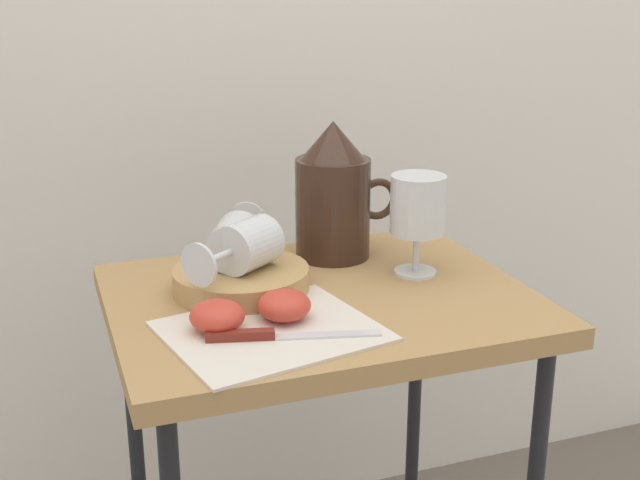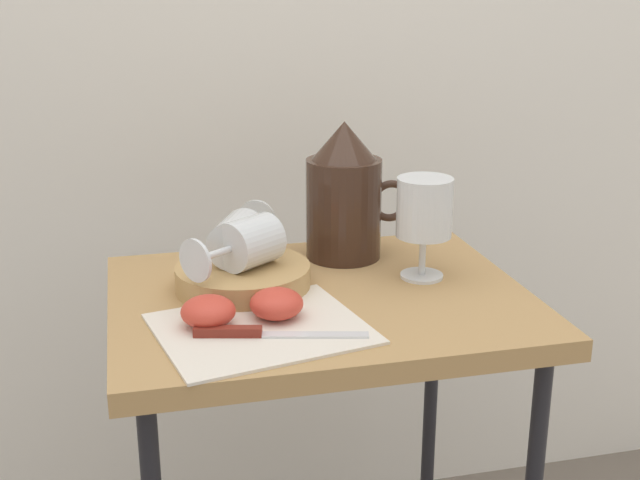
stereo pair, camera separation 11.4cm
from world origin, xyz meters
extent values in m
cube|color=silver|center=(0.00, 0.50, 0.97)|extent=(2.40, 0.03, 1.94)
cube|color=#AD8451|center=(0.00, 0.00, 0.68)|extent=(0.59, 0.46, 0.03)
cylinder|color=black|center=(-0.25, 0.19, 0.33)|extent=(0.02, 0.02, 0.66)
cylinder|color=black|center=(0.25, 0.19, 0.33)|extent=(0.02, 0.02, 0.66)
cube|color=silver|center=(-0.10, -0.10, 0.70)|extent=(0.29, 0.26, 0.00)
cylinder|color=tan|center=(-0.10, 0.05, 0.71)|extent=(0.19, 0.19, 0.03)
cylinder|color=#382319|center=(0.07, 0.15, 0.77)|extent=(0.12, 0.12, 0.16)
cylinder|color=#B23819|center=(0.07, 0.15, 0.74)|extent=(0.11, 0.11, 0.09)
cone|color=#382319|center=(0.07, 0.15, 0.88)|extent=(0.10, 0.10, 0.06)
torus|color=#382319|center=(0.15, 0.15, 0.78)|extent=(0.07, 0.01, 0.07)
cylinder|color=silver|center=(0.16, 0.03, 0.70)|extent=(0.06, 0.06, 0.00)
cylinder|color=silver|center=(0.16, 0.03, 0.73)|extent=(0.01, 0.01, 0.06)
cylinder|color=silver|center=(0.16, 0.03, 0.80)|extent=(0.08, 0.08, 0.09)
cylinder|color=#B23819|center=(0.16, 0.03, 0.78)|extent=(0.07, 0.07, 0.04)
cylinder|color=silver|center=(-0.09, 0.04, 0.76)|extent=(0.10, 0.10, 0.07)
cylinder|color=silver|center=(-0.15, 0.00, 0.76)|extent=(0.05, 0.04, 0.01)
cylinder|color=silver|center=(-0.17, -0.02, 0.76)|extent=(0.04, 0.05, 0.06)
cylinder|color=silver|center=(-0.11, 0.06, 0.76)|extent=(0.10, 0.10, 0.07)
cylinder|color=silver|center=(-0.08, 0.13, 0.76)|extent=(0.03, 0.06, 0.01)
cylinder|color=silver|center=(-0.06, 0.16, 0.76)|extent=(0.06, 0.03, 0.06)
ellipsoid|color=#CC3D2D|center=(-0.17, -0.08, 0.72)|extent=(0.07, 0.07, 0.04)
ellipsoid|color=#CC3D2D|center=(-0.08, -0.08, 0.72)|extent=(0.07, 0.07, 0.04)
cube|color=silver|center=(-0.04, -0.15, 0.70)|extent=(0.13, 0.05, 0.00)
cube|color=maroon|center=(-0.15, -0.12, 0.70)|extent=(0.09, 0.03, 0.01)
camera|label=1|loc=(-0.37, -1.02, 1.13)|focal=46.31mm
camera|label=2|loc=(-0.26, -1.06, 1.13)|focal=46.31mm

